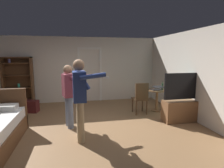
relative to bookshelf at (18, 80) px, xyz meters
The scene contains 13 objects.
ground_plane 3.65m from the bookshelf, 51.85° to the right, with size 6.75×6.75×0.00m, color olive.
wall_back 2.21m from the bookshelf, ahead, with size 6.38×0.12×2.52m, color silver.
wall_right 6.00m from the bookshelf, 27.58° to the right, with size 0.12×6.11×2.52m, color silver.
doorway_frame 2.62m from the bookshelf, ahead, with size 0.93×0.08×2.13m.
bookshelf is the anchor object (origin of this frame).
tv_flatscreen 5.66m from the bookshelf, 28.59° to the right, with size 1.23×0.40×1.35m.
side_table 4.94m from the bookshelf, 19.63° to the right, with size 0.59×0.59×0.70m.
laptop 4.91m from the bookshelf, 20.22° to the right, with size 0.34×0.35×0.15m.
bottle_on_table 5.07m from the bookshelf, 19.95° to the right, with size 0.06×0.06×0.29m.
wooden_chair 4.42m from the bookshelf, 25.15° to the right, with size 0.43×0.43×0.99m.
person_blue_shirt 3.91m from the bookshelf, 57.64° to the right, with size 0.71×0.61×1.74m.
person_striped_shirt 3.10m from the bookshelf, 53.45° to the right, with size 0.77×0.58×1.59m.
suitcase_dark 1.37m from the bookshelf, 58.94° to the right, with size 0.45×0.29×0.38m, color #4C1919.
Camera 1 is at (-0.20, -4.36, 1.81)m, focal length 29.48 mm.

